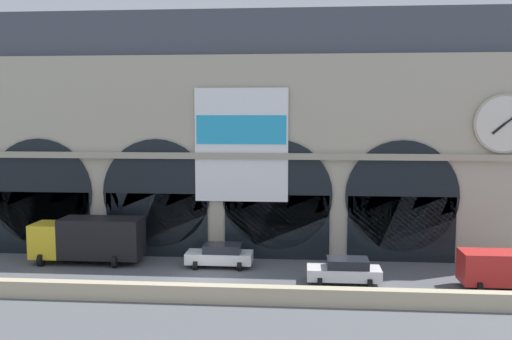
# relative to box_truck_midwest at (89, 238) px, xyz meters

# --- Properties ---
(ground_plane) EXTENTS (200.00, 200.00, 0.00)m
(ground_plane) POSITION_rel_box_truck_midwest_xyz_m (8.44, -2.83, -1.70)
(ground_plane) COLOR #54565B
(quay_parapet_wall) EXTENTS (90.00, 0.70, 0.96)m
(quay_parapet_wall) POSITION_rel_box_truck_midwest_xyz_m (8.44, -7.20, -1.22)
(quay_parapet_wall) COLOR #BCAD8C
(quay_parapet_wall) RESTS_ON ground
(station_building) EXTENTS (44.44, 5.42, 17.39)m
(station_building) POSITION_rel_box_truck_midwest_xyz_m (8.47, 4.66, 6.74)
(station_building) COLOR #B2A891
(station_building) RESTS_ON ground
(box_truck_midwest) EXTENTS (7.50, 2.91, 3.12)m
(box_truck_midwest) POSITION_rel_box_truck_midwest_xyz_m (0.00, 0.00, 0.00)
(box_truck_midwest) COLOR gold
(box_truck_midwest) RESTS_ON ground
(car_center) EXTENTS (4.40, 2.22, 1.55)m
(car_center) POSITION_rel_box_truck_midwest_xyz_m (9.06, -0.23, -0.90)
(car_center) COLOR white
(car_center) RESTS_ON ground
(car_mideast) EXTENTS (4.40, 2.22, 1.55)m
(car_mideast) POSITION_rel_box_truck_midwest_xyz_m (17.06, -3.25, -0.90)
(car_mideast) COLOR white
(car_mideast) RESTS_ON ground
(van_east) EXTENTS (5.20, 2.48, 2.20)m
(van_east) POSITION_rel_box_truck_midwest_xyz_m (26.36, -3.49, -0.45)
(van_east) COLOR red
(van_east) RESTS_ON ground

